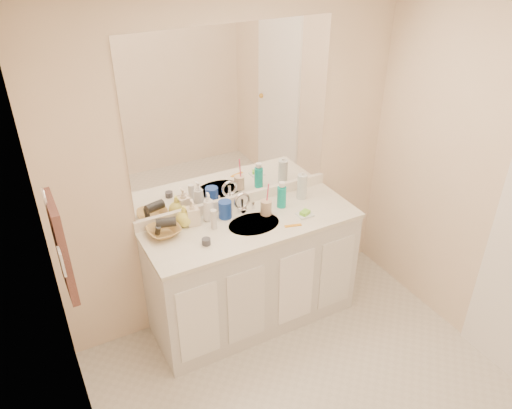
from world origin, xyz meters
name	(u,v)px	position (x,y,z in m)	size (l,w,h in m)	color
ceiling	(377,16)	(0.00, 0.00, 2.40)	(2.60, 2.60, 0.02)	white
wall_back	(234,165)	(0.00, 1.30, 1.20)	(2.60, 0.02, 2.40)	beige
wall_left	(85,361)	(-1.30, 0.00, 1.20)	(0.02, 2.60, 2.40)	beige
vanity_cabinet	(253,274)	(0.00, 1.02, 0.42)	(1.50, 0.55, 0.85)	silver
countertop	(253,224)	(0.00, 1.02, 0.86)	(1.52, 0.57, 0.03)	silver
backsplash	(236,201)	(0.00, 1.29, 0.92)	(1.52, 0.03, 0.08)	white
sink_basin	(254,225)	(0.00, 1.00, 0.87)	(0.37, 0.37, 0.02)	silver
faucet	(242,205)	(0.00, 1.18, 0.94)	(0.02, 0.02, 0.11)	silver
mirror	(233,117)	(0.00, 1.29, 1.56)	(1.48, 0.01, 1.20)	white
blue_mug	(225,209)	(-0.14, 1.18, 0.94)	(0.09, 0.09, 0.13)	#16399B
tan_cup	(266,207)	(0.14, 1.08, 0.93)	(0.08, 0.08, 0.11)	#C6A98B
toothbrush	(267,195)	(0.15, 1.08, 1.03)	(0.01, 0.01, 0.19)	#E93D65
mouthwash_bottle	(282,197)	(0.29, 1.11, 0.96)	(0.07, 0.07, 0.16)	#0DA297
clear_pump_bottle	(302,187)	(0.48, 1.15, 0.98)	(0.07, 0.07, 0.19)	silver
soap_dish	(305,215)	(0.37, 0.93, 0.89)	(0.11, 0.09, 0.01)	silver
green_soap	(305,213)	(0.37, 0.93, 0.90)	(0.07, 0.05, 0.02)	#76D032
orange_comb	(293,226)	(0.22, 0.85, 0.88)	(0.12, 0.02, 0.00)	orange
dark_jar	(206,242)	(-0.39, 0.94, 0.90)	(0.06, 0.06, 0.04)	#38383F
extra_white_bottle	(214,219)	(-0.26, 1.09, 0.95)	(0.04, 0.04, 0.14)	silver
soap_bottle_white	(208,207)	(-0.25, 1.20, 0.99)	(0.08, 0.08, 0.21)	white
soap_bottle_cream	(193,212)	(-0.37, 1.20, 0.97)	(0.09, 0.09, 0.19)	#F2E0C5
soap_bottle_yellow	(184,216)	(-0.43, 1.22, 0.95)	(0.12, 0.12, 0.15)	#F8F260
wicker_basket	(164,231)	(-0.59, 1.17, 0.91)	(0.22, 0.22, 0.05)	#AD8445
hair_dryer	(166,222)	(-0.57, 1.17, 0.97)	(0.07, 0.07, 0.13)	black
towel_ring	(44,198)	(-1.27, 0.77, 1.55)	(0.11, 0.11, 0.01)	silver
hand_towel	(61,247)	(-1.25, 0.77, 1.25)	(0.04, 0.32, 0.55)	#462A25
switch_plate	(62,262)	(-1.27, 0.57, 1.30)	(0.01, 0.09, 0.13)	silver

